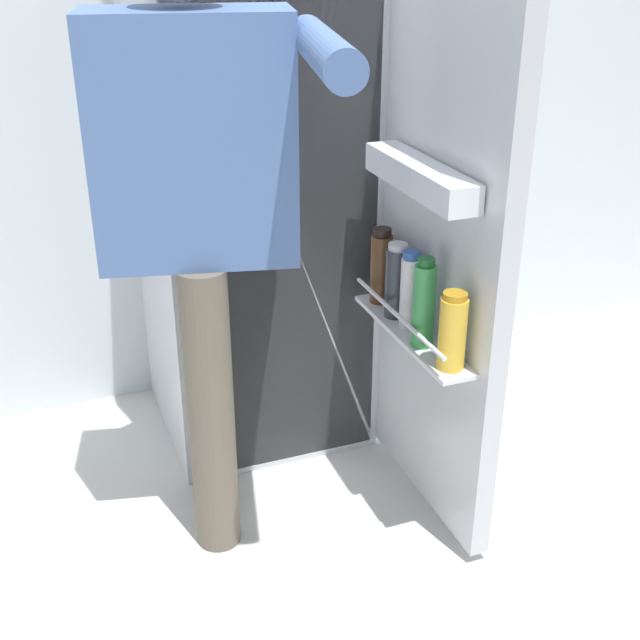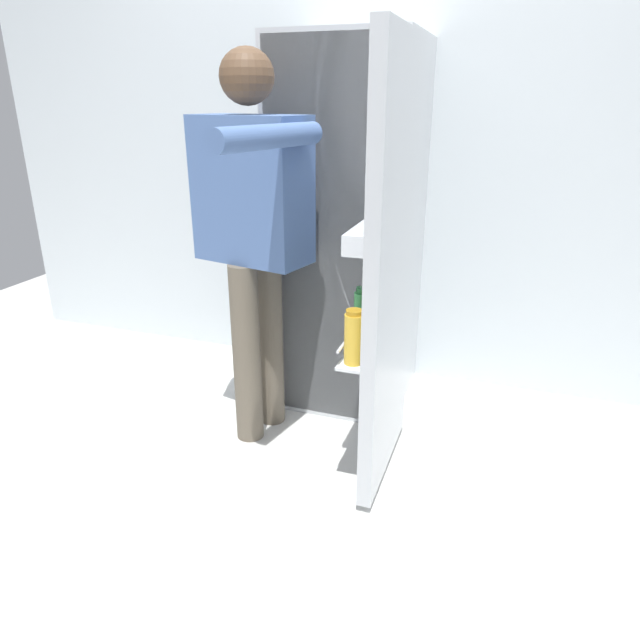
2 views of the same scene
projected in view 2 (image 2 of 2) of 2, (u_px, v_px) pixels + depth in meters
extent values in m
plane|color=silver|center=(310.00, 445.00, 2.52)|extent=(6.16, 6.16, 0.00)
cube|color=silver|center=(371.00, 130.00, 2.85)|extent=(4.40, 0.10, 2.56)
cube|color=silver|center=(349.00, 231.00, 2.70)|extent=(0.62, 0.61, 1.69)
cube|color=white|center=(329.00, 245.00, 2.44)|extent=(0.58, 0.01, 1.65)
cube|color=white|center=(333.00, 254.00, 2.50)|extent=(0.54, 0.09, 0.01)
cube|color=silver|center=(391.00, 273.00, 2.07)|extent=(0.05, 0.60, 1.61)
cube|color=white|center=(368.00, 342.00, 2.19)|extent=(0.10, 0.53, 0.01)
cylinder|color=silver|center=(357.00, 326.00, 2.19)|extent=(0.01, 0.51, 0.01)
cube|color=white|center=(372.00, 233.00, 2.04)|extent=(0.09, 0.45, 0.07)
cylinder|color=green|center=(361.00, 321.00, 2.09)|extent=(0.06, 0.06, 0.22)
cylinder|color=#195B28|center=(362.00, 290.00, 2.05)|extent=(0.04, 0.04, 0.02)
cylinder|color=#333842|center=(376.00, 308.00, 2.25)|extent=(0.06, 0.06, 0.19)
cylinder|color=silver|center=(377.00, 283.00, 2.21)|extent=(0.05, 0.05, 0.02)
cylinder|color=gold|center=(354.00, 339.00, 1.98)|extent=(0.07, 0.07, 0.18)
cylinder|color=#BC8419|center=(354.00, 312.00, 1.94)|extent=(0.06, 0.06, 0.02)
cylinder|color=white|center=(372.00, 315.00, 2.18)|extent=(0.05, 0.05, 0.20)
cylinder|color=#335BB2|center=(373.00, 288.00, 2.14)|extent=(0.05, 0.05, 0.02)
cylinder|color=brown|center=(382.00, 300.00, 2.34)|extent=(0.06, 0.06, 0.20)
cylinder|color=black|center=(383.00, 274.00, 2.30)|extent=(0.05, 0.05, 0.02)
cylinder|color=#665B4C|center=(270.00, 342.00, 2.58)|extent=(0.12, 0.12, 0.80)
cylinder|color=#665B4C|center=(247.00, 355.00, 2.45)|extent=(0.12, 0.12, 0.80)
cube|color=#4C6BA3|center=(252.00, 191.00, 2.27)|extent=(0.50, 0.32, 0.57)
sphere|color=brown|center=(247.00, 76.00, 2.11)|extent=(0.21, 0.21, 0.21)
cylinder|color=#4C6BA3|center=(285.00, 189.00, 2.46)|extent=(0.08, 0.08, 0.54)
cylinder|color=#4C6BA3|center=(269.00, 137.00, 1.87)|extent=(0.20, 0.54, 0.08)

